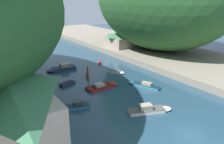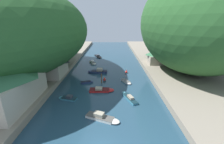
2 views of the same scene
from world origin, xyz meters
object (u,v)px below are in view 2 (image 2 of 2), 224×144
(waterfront_building, at_px, (10,85))
(channel_buoy_far, at_px, (105,79))
(boathouse_shed, at_px, (50,65))
(boat_red_skiff, at_px, (93,63))
(boat_small_dinghy, at_px, (99,56))
(person_on_quay, at_px, (23,104))
(boat_near_quay, at_px, (127,82))
(boat_far_upstream, at_px, (68,98))
(channel_buoy_near, at_px, (127,72))
(right_bank_cottage, at_px, (155,57))
(boat_yellow_tender, at_px, (98,71))
(boat_open_rowboat, at_px, (88,82))
(boat_cabin_cruiser, at_px, (129,97))
(boat_mid_channel, at_px, (102,90))
(boat_far_right_bank, at_px, (103,118))

(waterfront_building, distance_m, channel_buoy_far, 21.68)
(boathouse_shed, distance_m, boat_red_skiff, 19.10)
(boathouse_shed, bearing_deg, channel_buoy_far, -3.81)
(boat_small_dinghy, bearing_deg, person_on_quay, 55.64)
(boat_near_quay, height_order, boat_far_upstream, boat_far_upstream)
(waterfront_building, height_order, channel_buoy_near, waterfront_building)
(right_bank_cottage, height_order, boat_yellow_tender, right_bank_cottage)
(boat_near_quay, height_order, boat_open_rowboat, boat_near_quay)
(boat_small_dinghy, height_order, boat_yellow_tender, boat_yellow_tender)
(boat_cabin_cruiser, height_order, person_on_quay, person_on_quay)
(boat_near_quay, distance_m, boat_red_skiff, 21.41)
(waterfront_building, height_order, boat_open_rowboat, waterfront_building)
(boathouse_shed, distance_m, boat_far_upstream, 13.88)
(right_bank_cottage, relative_size, boat_open_rowboat, 2.20)
(waterfront_building, relative_size, boat_near_quay, 3.79)
(channel_buoy_far, bearing_deg, boathouse_shed, 176.19)
(boathouse_shed, bearing_deg, boat_small_dinghy, 67.51)
(boat_near_quay, bearing_deg, boat_open_rowboat, -25.96)
(boat_red_skiff, distance_m, boat_yellow_tender, 10.56)
(waterfront_building, distance_m, right_bank_cottage, 42.90)
(boat_open_rowboat, bearing_deg, channel_buoy_near, 107.92)
(boat_mid_channel, bearing_deg, channel_buoy_far, 175.97)
(waterfront_building, height_order, boat_far_right_bank, waterfront_building)
(right_bank_cottage, distance_m, boat_open_rowboat, 26.31)
(boat_cabin_cruiser, bearing_deg, boat_open_rowboat, 119.50)
(waterfront_building, height_order, boat_cabin_cruiser, waterfront_building)
(person_on_quay, bearing_deg, channel_buoy_far, -26.80)
(channel_buoy_far, xyz_separation_m, person_on_quay, (-13.22, -15.59, 1.82))
(boat_far_right_bank, relative_size, channel_buoy_near, 5.42)
(boat_small_dinghy, bearing_deg, channel_buoy_far, 76.20)
(boat_red_skiff, distance_m, boat_open_rowboat, 18.37)
(waterfront_building, height_order, boat_mid_channel, waterfront_building)
(boathouse_shed, bearing_deg, boat_red_skiff, 58.76)
(channel_buoy_near, relative_size, channel_buoy_far, 0.97)
(person_on_quay, bearing_deg, boat_far_right_bank, -81.11)
(boat_red_skiff, xyz_separation_m, boat_far_right_bank, (5.76, -33.68, 0.01))
(boat_red_skiff, xyz_separation_m, boat_mid_channel, (4.91, -23.00, -0.07))
(boat_near_quay, bearing_deg, boat_far_right_bank, 43.70)
(boat_yellow_tender, relative_size, boat_cabin_cruiser, 1.04)
(boat_open_rowboat, height_order, channel_buoy_near, channel_buoy_near)
(boat_far_right_bank, bearing_deg, channel_buoy_far, -155.97)
(boat_far_right_bank, bearing_deg, boat_near_quay, -177.24)
(right_bank_cottage, relative_size, boat_mid_channel, 1.31)
(boat_open_rowboat, bearing_deg, person_on_quay, -47.98)
(boat_mid_channel, height_order, boat_yellow_tender, boat_yellow_tender)
(boat_red_skiff, bearing_deg, boat_mid_channel, 79.55)
(boathouse_shed, xyz_separation_m, channel_buoy_near, (21.50, 5.20, -3.78))
(boat_cabin_cruiser, height_order, channel_buoy_far, channel_buoy_far)
(boat_small_dinghy, height_order, boat_open_rowboat, boat_small_dinghy)
(boat_yellow_tender, relative_size, channel_buoy_far, 5.35)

